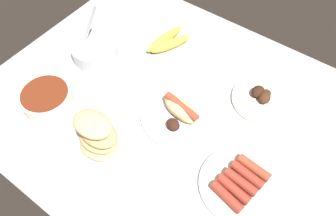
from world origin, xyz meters
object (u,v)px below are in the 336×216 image
(plate_sausages, at_px, (240,183))
(banana_bunch, at_px, (167,42))
(plate_hotdog_assembled, at_px, (181,112))
(bread_stack, at_px, (97,136))
(bowl_coleslaw, at_px, (95,50))
(bowl_chili, at_px, (46,97))
(plate_grilled_meat, at_px, (262,98))

(plate_sausages, relative_size, banana_bunch, 1.25)
(plate_hotdog_assembled, distance_m, bread_stack, 0.26)
(bowl_coleslaw, relative_size, bread_stack, 1.08)
(bread_stack, relative_size, bowl_chili, 0.91)
(plate_grilled_meat, xyz_separation_m, bread_stack, (0.29, 0.42, 0.06))
(plate_hotdog_assembled, height_order, plate_grilled_meat, plate_hotdog_assembled)
(plate_hotdog_assembled, distance_m, plate_grilled_meat, 0.26)
(bowl_coleslaw, height_order, plate_grilled_meat, bowl_coleslaw)
(bread_stack, bearing_deg, plate_hotdog_assembled, -117.38)
(plate_grilled_meat, height_order, bread_stack, bread_stack)
(bread_stack, distance_m, bowl_chili, 0.25)
(bowl_coleslaw, distance_m, bread_stack, 0.37)
(bread_stack, height_order, banana_bunch, bread_stack)
(plate_sausages, xyz_separation_m, bread_stack, (0.37, 0.13, 0.06))
(plate_hotdog_assembled, xyz_separation_m, plate_grilled_meat, (-0.17, -0.19, -0.01))
(plate_sausages, relative_size, bowl_chili, 1.37)
(plate_grilled_meat, relative_size, bowl_chili, 1.21)
(plate_hotdog_assembled, bearing_deg, bowl_coleslaw, -4.92)
(bread_stack, xyz_separation_m, bowl_chili, (0.24, -0.03, -0.05))
(plate_hotdog_assembled, height_order, plate_sausages, plate_hotdog_assembled)
(plate_grilled_meat, bearing_deg, plate_hotdog_assembled, 48.60)
(bowl_coleslaw, xyz_separation_m, plate_grilled_meat, (-0.55, -0.16, -0.02))
(bowl_coleslaw, bearing_deg, plate_grilled_meat, -163.50)
(plate_grilled_meat, distance_m, bread_stack, 0.51)
(plate_grilled_meat, distance_m, plate_sausages, 0.30)
(plate_hotdog_assembled, height_order, bread_stack, bread_stack)
(bowl_coleslaw, height_order, banana_bunch, bowl_coleslaw)
(plate_sausages, xyz_separation_m, bowl_chili, (0.61, 0.11, 0.01))
(plate_sausages, relative_size, bread_stack, 1.50)
(plate_hotdog_assembled, bearing_deg, plate_sausages, 159.92)
(bowl_coleslaw, relative_size, bowl_chili, 0.99)
(plate_grilled_meat, xyz_separation_m, bowl_chili, (0.53, 0.39, 0.02))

